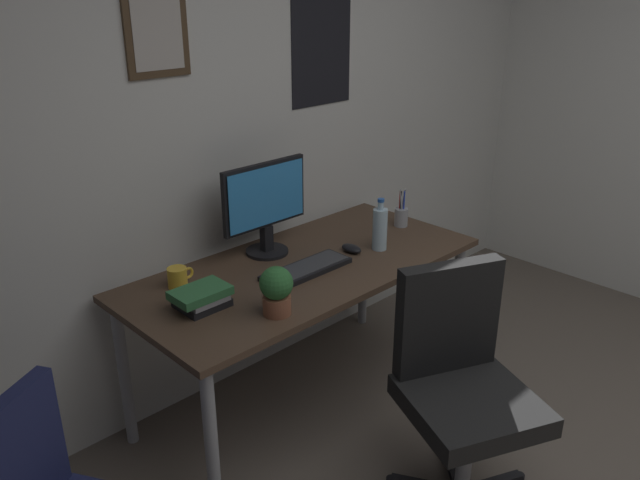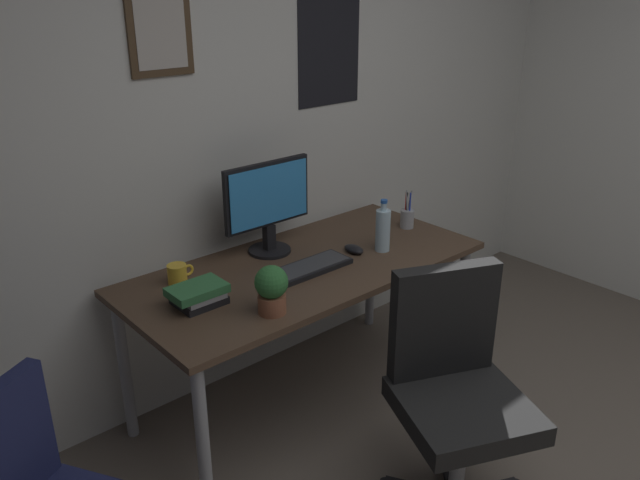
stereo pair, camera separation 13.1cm
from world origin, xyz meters
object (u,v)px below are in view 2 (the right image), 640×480
book_stack_left (198,294)px  monitor (268,204)px  pen_cup (407,218)px  potted_plant (271,288)px  computer_mouse (354,249)px  office_chair (455,382)px  coffee_mug_near (178,274)px  keyboard (306,269)px  water_bottle (383,229)px

book_stack_left → monitor: bearing=24.1°
pen_cup → potted_plant: bearing=-166.3°
computer_mouse → potted_plant: size_ratio=0.56×
office_chair → coffee_mug_near: size_ratio=7.94×
keyboard → coffee_mug_near: (-0.49, 0.26, 0.03)m
keyboard → potted_plant: potted_plant is taller
potted_plant → coffee_mug_near: bearing=107.6°
office_chair → potted_plant: office_chair is taller
monitor → pen_cup: size_ratio=2.30×
monitor → computer_mouse: bearing=-43.2°
monitor → water_bottle: monitor is taller
keyboard → computer_mouse: computer_mouse is taller
potted_plant → pen_cup: pen_cup is taller
keyboard → book_stack_left: book_stack_left is taller
potted_plant → book_stack_left: 0.31m
water_bottle → potted_plant: water_bottle is taller
monitor → book_stack_left: bearing=-155.9°
monitor → computer_mouse: monitor is taller
office_chair → keyboard: 0.81m
monitor → coffee_mug_near: (-0.49, -0.02, -0.20)m
keyboard → pen_cup: bearing=5.0°
office_chair → book_stack_left: bearing=125.3°
keyboard → water_bottle: water_bottle is taller
office_chair → book_stack_left: (-0.59, 0.83, 0.25)m
book_stack_left → office_chair: bearing=-54.7°
keyboard → water_bottle: size_ratio=1.70×
computer_mouse → book_stack_left: 0.82m
keyboard → pen_cup: pen_cup is taller
coffee_mug_near → office_chair: bearing=-62.1°
monitor → water_bottle: 0.55m
pen_cup → book_stack_left: size_ratio=0.91×
keyboard → book_stack_left: bearing=174.9°
office_chair → coffee_mug_near: office_chair is taller
pen_cup → computer_mouse: bearing=-172.8°
office_chair → water_bottle: water_bottle is taller
monitor → coffee_mug_near: monitor is taller
computer_mouse → water_bottle: 0.16m
computer_mouse → coffee_mug_near: (-0.79, 0.25, 0.03)m
monitor → potted_plant: monitor is taller
computer_mouse → book_stack_left: bearing=177.4°
book_stack_left → computer_mouse: bearing=-2.6°
computer_mouse → book_stack_left: size_ratio=0.50×
potted_plant → pen_cup: bearing=13.7°
monitor → pen_cup: bearing=-16.7°
water_bottle → pen_cup: water_bottle is taller
computer_mouse → water_bottle: bearing=-28.7°
office_chair → coffee_mug_near: (-0.55, 1.04, 0.25)m
computer_mouse → water_bottle: (0.12, -0.07, 0.09)m
water_bottle → computer_mouse: bearing=151.3°
monitor → keyboard: 0.36m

